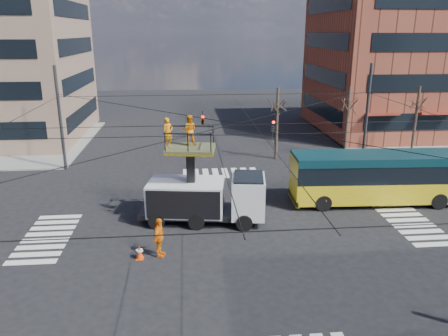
% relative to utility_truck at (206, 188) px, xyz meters
% --- Properties ---
extents(ground, '(120.00, 120.00, 0.00)m').
position_rel_utility_truck_xyz_m(ground, '(1.54, -1.36, -2.01)').
color(ground, black).
rests_on(ground, ground).
extents(sidewalk_ne, '(18.00, 18.00, 0.12)m').
position_rel_utility_truck_xyz_m(sidewalk_ne, '(22.54, 19.64, -1.95)').
color(sidewalk_ne, slate).
rests_on(sidewalk_ne, ground).
extents(crosswalks, '(22.40, 22.40, 0.02)m').
position_rel_utility_truck_xyz_m(crosswalks, '(1.54, -1.36, -2.00)').
color(crosswalks, silver).
rests_on(crosswalks, ground).
extents(building_ne, '(20.06, 16.06, 14.00)m').
position_rel_utility_truck_xyz_m(building_ne, '(23.52, 22.62, 4.99)').
color(building_ne, brown).
rests_on(building_ne, ground).
extents(overhead_network, '(24.24, 24.24, 8.00)m').
position_rel_utility_truck_xyz_m(overhead_network, '(1.47, -0.95, 2.27)').
color(overhead_network, '#2D2D30').
rests_on(overhead_network, ground).
extents(tree_a, '(2.00, 2.00, 6.00)m').
position_rel_utility_truck_xyz_m(tree_a, '(6.54, 12.14, 2.61)').
color(tree_a, '#382B21').
rests_on(tree_a, ground).
extents(tree_b, '(2.00, 2.00, 6.00)m').
position_rel_utility_truck_xyz_m(tree_b, '(12.54, 12.14, 2.61)').
color(tree_b, '#382B21').
rests_on(tree_b, ground).
extents(tree_c, '(2.00, 2.00, 6.00)m').
position_rel_utility_truck_xyz_m(tree_c, '(18.54, 12.14, 2.61)').
color(tree_c, '#382B21').
rests_on(tree_c, ground).
extents(utility_truck, '(7.25, 3.43, 6.04)m').
position_rel_utility_truck_xyz_m(utility_truck, '(0.00, 0.00, 0.00)').
color(utility_truck, black).
rests_on(utility_truck, ground).
extents(city_bus, '(11.09, 3.10, 3.20)m').
position_rel_utility_truck_xyz_m(city_bus, '(10.97, 1.81, -0.29)').
color(city_bus, gold).
rests_on(city_bus, ground).
extents(traffic_cone, '(0.36, 0.36, 0.68)m').
position_rel_utility_truck_xyz_m(traffic_cone, '(-3.37, -4.10, -1.68)').
color(traffic_cone, '#F0420A').
rests_on(traffic_cone, ground).
extents(worker_ground, '(0.77, 1.24, 1.97)m').
position_rel_utility_truck_xyz_m(worker_ground, '(-2.42, -3.94, -1.03)').
color(worker_ground, orange).
rests_on(worker_ground, ground).
extents(flagger, '(1.37, 1.42, 1.95)m').
position_rel_utility_truck_xyz_m(flagger, '(6.88, 1.14, -1.04)').
color(flagger, '#FF4F10').
rests_on(flagger, ground).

